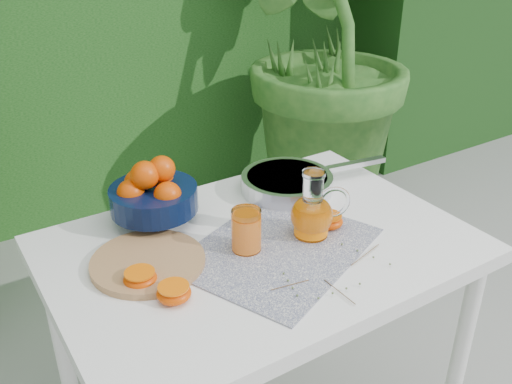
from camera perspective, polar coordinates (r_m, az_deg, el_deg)
potted_plant_right at (r=2.84m, az=5.76°, el=14.80°), size 2.21×2.21×1.76m
white_table at (r=1.44m, az=0.43°, el=-7.82°), size 1.00×0.70×0.75m
placemat at (r=1.36m, az=2.20°, el=-5.70°), size 0.55×0.50×0.00m
cutting_board at (r=1.33m, az=-10.75°, el=-6.90°), size 0.32×0.32×0.02m
fruit_bowl at (r=1.46m, az=-10.30°, el=-0.12°), size 0.28×0.28×0.18m
juice_pitcher at (r=1.39m, az=5.69°, el=-2.15°), size 0.16×0.14×0.17m
juice_tumbler at (r=1.33m, az=-0.97°, el=-3.92°), size 0.09×0.09×0.10m
saute_pan at (r=1.62m, az=3.25°, el=1.02°), size 0.47×0.30×0.05m
orange_halves at (r=1.30m, az=-3.51°, el=-6.91°), size 0.59×0.17×0.04m
thyme_sprigs at (r=1.28m, az=7.82°, el=-8.24°), size 0.32×0.19×0.01m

